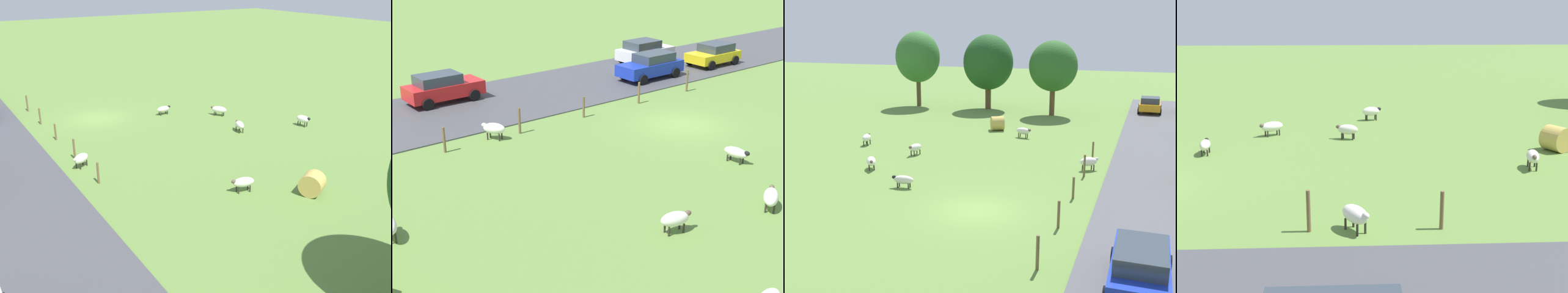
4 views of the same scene
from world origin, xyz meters
TOP-DOWN VIEW (x-y plane):
  - ground_plane at (0.00, 0.00)m, footprint 160.00×160.00m
  - sheep_0 at (4.08, 8.42)m, footprint 1.19×1.05m
  - sheep_1 at (-1.85, 15.76)m, footprint 1.29×0.74m
  - sheep_2 at (-11.93, 9.61)m, footprint 0.73×1.17m
  - sheep_3 at (-8.26, 4.31)m, footprint 1.09×1.28m
  - sheep_4 at (-7.31, 8.21)m, footprint 0.75×1.19m
  - sheep_5 at (-4.76, 1.80)m, footprint 1.24×0.56m
  - hay_bale_0 at (-4.60, 17.80)m, footprint 1.45×1.51m
  - tree_0 at (-1.79, 26.42)m, footprint 4.62×4.62m
  - tree_1 at (-16.58, 27.38)m, footprint 4.71×4.71m
  - tree_2 at (-8.86, 28.02)m, footprint 5.13×5.13m
  - fence_post_0 at (4.01, -4.70)m, footprint 0.12×0.12m
  - fence_post_1 at (4.01, -0.78)m, footprint 0.12×0.12m
  - fence_post_2 at (4.01, 3.13)m, footprint 0.12×0.12m
  - fence_post_3 at (4.01, 7.05)m, footprint 0.12×0.12m
  - fence_post_4 at (4.01, 10.97)m, footprint 0.12×0.12m
  - car_0 at (7.42, -5.02)m, footprint 2.02×4.40m
  - car_2 at (7.17, 30.90)m, footprint 2.20×3.86m

SIDE VIEW (x-z plane):
  - ground_plane at x=0.00m, z-range 0.00..0.00m
  - sheep_5 at x=-4.76m, z-range 0.11..0.78m
  - sheep_3 at x=-8.26m, z-range 0.11..0.86m
  - sheep_4 at x=-7.31m, z-range 0.13..0.88m
  - sheep_1 at x=-1.85m, z-range 0.14..0.92m
  - sheep_2 at x=-11.93m, z-range 0.14..0.94m
  - sheep_0 at x=4.08m, z-range 0.14..0.94m
  - fence_post_2 at x=4.01m, z-range 0.00..1.11m
  - hay_bale_0 at x=-4.60m, z-range 0.00..1.16m
  - fence_post_4 at x=4.01m, z-range 0.00..1.19m
  - fence_post_1 at x=4.01m, z-range 0.00..1.22m
  - fence_post_3 at x=4.01m, z-range 0.00..1.28m
  - fence_post_0 at x=4.01m, z-range 0.00..1.30m
  - car_2 at x=7.17m, z-range 0.09..1.65m
  - car_0 at x=7.42m, z-range 0.09..1.71m
  - tree_0 at x=-1.79m, z-range 1.15..8.30m
  - tree_2 at x=-8.86m, z-range 0.99..8.65m
  - tree_1 at x=-16.58m, z-range 1.27..9.23m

